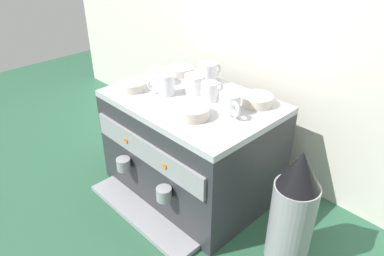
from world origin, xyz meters
TOP-DOWN VIEW (x-y plane):
  - ground_plane at (0.00, 0.00)m, footprint 4.00×4.00m
  - tiled_backsplash_wall at (0.00, 0.36)m, footprint 2.80×0.03m
  - espresso_machine at (0.00, -0.00)m, footprint 0.66×0.57m
  - ceramic_cup_0 at (-0.07, 0.16)m, footprint 0.08×0.12m
  - ceramic_cup_1 at (0.06, 0.04)m, footprint 0.06×0.10m
  - ceramic_cup_2 at (0.18, 0.01)m, footprint 0.11×0.08m
  - ceramic_cup_3 at (-0.20, 0.00)m, footprint 0.10×0.09m
  - ceramic_cup_4 at (-0.04, 0.04)m, footprint 0.12×0.08m
  - ceramic_cup_5 at (-0.10, -0.05)m, footprint 0.09×0.09m
  - ceramic_bowl_0 at (0.10, -0.10)m, footprint 0.13×0.13m
  - ceramic_bowl_1 at (-0.22, 0.14)m, footprint 0.11×0.11m
  - ceramic_bowl_2 at (-0.23, -0.11)m, footprint 0.11×0.11m
  - ceramic_bowl_3 at (0.20, 0.14)m, footprint 0.12×0.12m
  - coffee_grinder at (0.50, -0.03)m, footprint 0.15×0.15m
  - milk_pitcher at (-0.47, -0.01)m, footprint 0.10×0.10m

SIDE VIEW (x-z plane):
  - ground_plane at x=0.00m, z-range 0.00..0.00m
  - milk_pitcher at x=-0.47m, z-range 0.00..0.16m
  - espresso_machine at x=0.00m, z-range 0.00..0.43m
  - coffee_grinder at x=0.50m, z-range -0.01..0.43m
  - ceramic_bowl_2 at x=-0.23m, z-range 0.43..0.46m
  - ceramic_bowl_1 at x=-0.22m, z-range 0.43..0.46m
  - ceramic_bowl_3 at x=0.20m, z-range 0.43..0.46m
  - ceramic_bowl_0 at x=0.10m, z-range 0.43..0.47m
  - ceramic_cup_3 at x=-0.20m, z-range 0.43..0.50m
  - ceramic_cup_1 at x=0.06m, z-range 0.43..0.50m
  - ceramic_cup_2 at x=0.18m, z-range 0.43..0.50m
  - ceramic_cup_4 at x=-0.04m, z-range 0.43..0.50m
  - ceramic_cup_0 at x=-0.07m, z-range 0.43..0.51m
  - ceramic_cup_5 at x=-0.10m, z-range 0.43..0.51m
  - tiled_backsplash_wall at x=0.00m, z-range 0.00..0.95m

